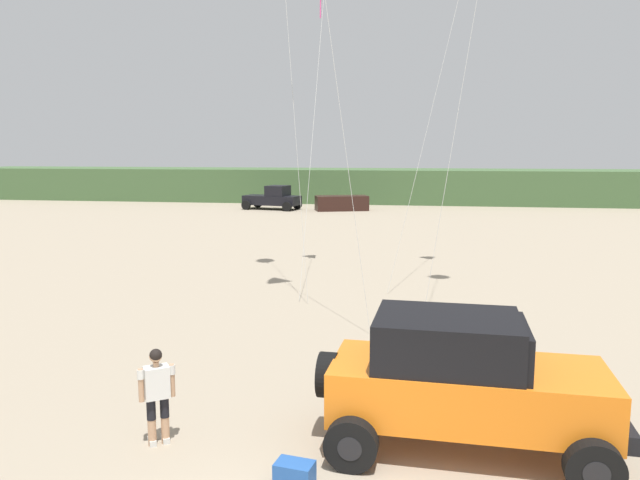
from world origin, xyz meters
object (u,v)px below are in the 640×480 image
(jeep, at_px, (463,380))
(cooler_box, at_px, (295,475))
(person_watching, at_px, (157,391))
(distant_sedan, at_px, (342,203))
(distant_pickup, at_px, (273,198))

(jeep, distance_m, cooler_box, 3.11)
(jeep, relative_size, cooler_box, 8.77)
(jeep, bearing_deg, person_watching, -173.17)
(distant_sedan, bearing_deg, distant_pickup, 161.69)
(person_watching, distance_m, distant_sedan, 39.73)
(person_watching, bearing_deg, distant_sedan, 92.47)
(jeep, xyz_separation_m, distant_sedan, (-6.73, 39.09, -0.60))
(person_watching, distance_m, cooler_box, 2.79)
(jeep, xyz_separation_m, person_watching, (-5.02, -0.60, -0.26))
(person_watching, distance_m, distant_pickup, 40.41)
(distant_pickup, bearing_deg, person_watching, -79.44)
(person_watching, xyz_separation_m, distant_sedan, (-1.71, 39.69, -0.34))
(person_watching, height_order, cooler_box, person_watching)
(cooler_box, bearing_deg, distant_pickup, 113.56)
(cooler_box, xyz_separation_m, distant_sedan, (-4.23, 40.63, 0.41))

